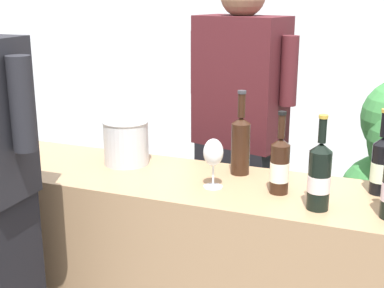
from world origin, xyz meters
The scene contains 9 objects.
wall_back centered at (0.00, 2.60, 1.40)m, with size 8.00×0.10×2.80m, color silver.
counter centered at (0.00, 0.00, 0.45)m, with size 2.48×0.50×0.91m, color #9E7A56.
wine_bottle_0 centered at (0.01, 0.14, 1.04)m, with size 0.08×0.08×0.35m.
wine_bottle_1 centered at (0.56, 0.12, 1.02)m, with size 0.07×0.07×0.32m.
wine_bottle_3 centered at (0.21, -0.01, 1.02)m, with size 0.07×0.07×0.31m.
wine_bottle_7 centered at (0.37, -0.12, 1.03)m, with size 0.08×0.08×0.34m.
wine_glass centered at (-0.04, -0.05, 1.04)m, with size 0.08×0.08×0.20m.
ice_bucket centered at (-0.49, 0.09, 1.01)m, with size 0.20×0.20×0.20m.
person_server centered at (-0.14, 0.64, 0.85)m, with size 0.58×0.34×1.73m.
Camera 1 is at (0.59, -1.88, 1.64)m, focal length 49.67 mm.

